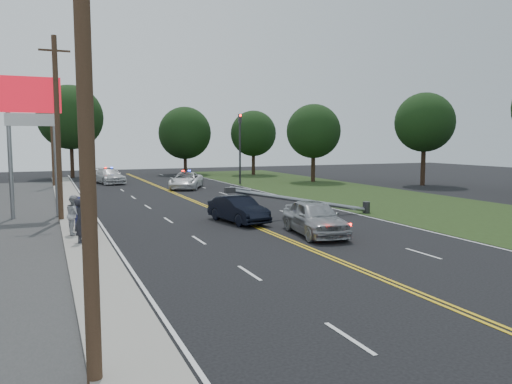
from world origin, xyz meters
name	(u,v)px	position (x,y,z in m)	size (l,w,h in m)	color
ground	(316,251)	(0.00, 0.00, 0.00)	(120.00, 120.00, 0.00)	black
sidewalk	(79,225)	(-8.40, 10.00, 0.06)	(1.80, 70.00, 0.12)	gray
grass_verge	(414,205)	(13.50, 10.00, 0.01)	(12.00, 80.00, 0.01)	black
centerline_yellow	(231,216)	(0.00, 10.00, 0.01)	(0.36, 80.00, 0.00)	gold
pylon_sign	(31,113)	(-10.50, 14.00, 6.00)	(3.20, 0.35, 8.00)	gray
traffic_signal	(240,142)	(8.30, 30.00, 4.21)	(0.28, 0.41, 7.05)	#2D2D30
fallen_streetlight	(310,201)	(4.19, 8.00, 0.92)	(9.36, 0.44, 1.91)	#2D2D30
utility_pole_near	(85,104)	(-9.20, -8.00, 5.08)	(1.60, 0.28, 10.00)	#382619
utility_pole_mid	(58,128)	(-9.20, 12.00, 5.08)	(1.60, 0.28, 10.00)	#382619
utility_pole_far	(52,133)	(-9.20, 34.00, 5.08)	(1.60, 0.28, 10.00)	#382619
tree_6	(70,117)	(-6.99, 45.47, 7.08)	(7.50, 7.50, 10.84)	black
tree_7	(185,133)	(6.87, 46.09, 5.33)	(6.74, 6.74, 8.70)	black
tree_8	(253,134)	(14.64, 41.70, 5.26)	(5.79, 5.79, 8.16)	black
tree_9	(314,131)	(16.48, 29.49, 5.36)	(5.74, 5.74, 8.24)	black
tree_13	(425,122)	(24.29, 21.49, 6.14)	(5.76, 5.76, 9.04)	black
crashed_sedan	(238,209)	(-0.36, 7.82, 0.72)	(1.52, 4.35, 1.43)	black
waiting_sedan	(315,218)	(1.70, 3.10, 0.82)	(1.95, 4.84, 1.65)	#989CA0
emergency_a	(186,180)	(1.97, 27.31, 0.75)	(2.49, 5.39, 1.50)	white
emergency_b	(109,176)	(-3.97, 35.46, 0.78)	(2.18, 5.37, 1.56)	silver
bystander_a	(80,221)	(-8.61, 4.93, 1.06)	(0.69, 0.45, 1.88)	#222128
bystander_b	(74,215)	(-8.75, 6.93, 1.04)	(0.90, 0.70, 1.84)	#B6B5BA
bystander_c	(78,212)	(-8.52, 8.58, 0.91)	(1.03, 0.59, 1.59)	#1C1D47
bystander_d	(86,210)	(-8.08, 9.50, 0.90)	(0.92, 0.38, 1.57)	#544643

